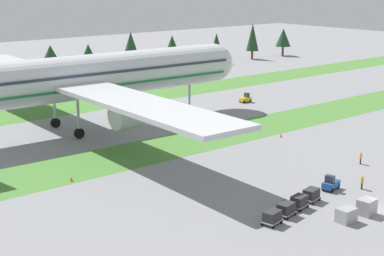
{
  "coord_description": "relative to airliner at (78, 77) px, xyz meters",
  "views": [
    {
      "loc": [
        -56.32,
        -34.64,
        25.76
      ],
      "look_at": [
        -2.89,
        30.81,
        4.0
      ],
      "focal_mm": 54.94,
      "sensor_mm": 36.0,
      "label": 1
    }
  ],
  "objects": [
    {
      "name": "taxiway_marker_1",
      "position": [
        -13.73,
        -22.46,
        -8.95
      ],
      "size": [
        0.44,
        0.44,
        0.65
      ],
      "primitive_type": "cone",
      "color": "orange",
      "rests_on": "ground"
    },
    {
      "name": "cargo_dolly_third",
      "position": [
        -0.79,
        -47.97,
        -8.36
      ],
      "size": [
        2.45,
        1.9,
        1.55
      ],
      "rotation": [
        0.0,
        0.0,
        -1.37
      ],
      "color": "#A3A3A8",
      "rests_on": "ground"
    },
    {
      "name": "distant_tree_line",
      "position": [
        6.43,
        47.6,
        -2.57
      ],
      "size": [
        192.26,
        10.53,
        12.26
      ],
      "color": "#4C3823",
      "rests_on": "ground"
    },
    {
      "name": "ground_crew_marshaller",
      "position": [
        13.07,
        -48.14,
        -8.33
      ],
      "size": [
        0.44,
        0.41,
        1.74
      ],
      "rotation": [
        0.0,
        0.0,
        3.88
      ],
      "color": "black",
      "rests_on": "ground"
    },
    {
      "name": "ground_plane",
      "position": [
        9.07,
        -53.75,
        -9.28
      ],
      "size": [
        400.0,
        400.0,
        0.0
      ],
      "primitive_type": "plane",
      "color": "gray"
    },
    {
      "name": "pushback_tractor",
      "position": [
        38.73,
        -1.06,
        -8.46
      ],
      "size": [
        2.63,
        1.37,
        1.97
      ],
      "rotation": [
        0.0,
        0.0,
        1.54
      ],
      "color": "yellow",
      "rests_on": "ground"
    },
    {
      "name": "uld_container_1",
      "position": [
        6.6,
        -53.3,
        -8.38
      ],
      "size": [
        2.16,
        1.8,
        1.8
      ],
      "primitive_type": "cube",
      "rotation": [
        0.0,
        0.0,
        0.1
      ],
      "color": "#A3A3A8",
      "rests_on": "ground"
    },
    {
      "name": "grass_strip_near",
      "position": [
        9.07,
        -17.7,
        -9.27
      ],
      "size": [
        320.0,
        11.65,
        0.01
      ],
      "primitive_type": "cube",
      "color": "#4C8438",
      "rests_on": "ground"
    },
    {
      "name": "grass_strip_far",
      "position": [
        9.07,
        17.6,
        -9.27
      ],
      "size": [
        320.0,
        11.65,
        0.01
      ],
      "primitive_type": "cube",
      "color": "#4C8438",
      "rests_on": "ground"
    },
    {
      "name": "uld_container_0",
      "position": [
        3.1,
        -53.13,
        -8.49
      ],
      "size": [
        2.01,
        1.61,
        1.56
      ],
      "primitive_type": "cube",
      "rotation": [
        0.0,
        0.0,
        0.0
      ],
      "color": "#A3A3A8",
      "rests_on": "ground"
    },
    {
      "name": "ground_crew_loader",
      "position": [
        21.55,
        -41.97,
        -8.33
      ],
      "size": [
        0.45,
        0.39,
        1.74
      ],
      "rotation": [
        0.0,
        0.0,
        0.69
      ],
      "color": "black",
      "rests_on": "ground"
    },
    {
      "name": "airliner",
      "position": [
        0.0,
        0.0,
        0.0
      ],
      "size": [
        67.36,
        82.97,
        25.86
      ],
      "rotation": [
        0.0,
        0.0,
        -1.6
      ],
      "color": "silver",
      "rests_on": "ground"
    },
    {
      "name": "cargo_dolly_second",
      "position": [
        2.05,
        -47.4,
        -8.36
      ],
      "size": [
        2.45,
        1.9,
        1.55
      ],
      "rotation": [
        0.0,
        0.0,
        -1.37
      ],
      "color": "#A3A3A8",
      "rests_on": "ground"
    },
    {
      "name": "baggage_tug",
      "position": [
        9.82,
        -45.84,
        -8.46
      ],
      "size": [
        2.8,
        1.79,
        1.97
      ],
      "rotation": [
        0.0,
        0.0,
        -1.37
      ],
      "color": "#1E4C8E",
      "rests_on": "ground"
    },
    {
      "name": "cargo_dolly_lead",
      "position": [
        4.89,
        -46.83,
        -8.36
      ],
      "size": [
        2.45,
        1.9,
        1.55
      ],
      "rotation": [
        0.0,
        0.0,
        -1.37
      ],
      "color": "#A3A3A8",
      "rests_on": "ground"
    },
    {
      "name": "taxiway_marker_0",
      "position": [
        23.64,
        -24.91,
        -8.94
      ],
      "size": [
        0.44,
        0.44,
        0.67
      ],
      "primitive_type": "cone",
      "color": "orange",
      "rests_on": "ground"
    },
    {
      "name": "cargo_dolly_fourth",
      "position": [
        -3.64,
        -48.54,
        -8.36
      ],
      "size": [
        2.45,
        1.9,
        1.55
      ],
      "rotation": [
        0.0,
        0.0,
        -1.37
      ],
      "color": "#A3A3A8",
      "rests_on": "ground"
    }
  ]
}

